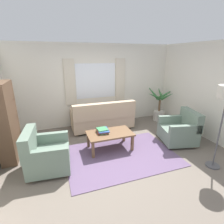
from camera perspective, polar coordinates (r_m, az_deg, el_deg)
ground_plane at (r=4.18m, az=3.06°, el=-14.16°), size 6.24×6.24×0.00m
wall_back at (r=5.76m, az=-5.43°, el=8.78°), size 5.32×0.12×2.60m
wall_right at (r=5.27m, az=31.28°, el=5.34°), size 0.12×4.40×2.60m
window_with_curtains at (r=5.65m, az=-5.26°, el=10.15°), size 1.98×0.07×1.40m
area_rug at (r=4.18m, az=3.07°, el=-14.09°), size 2.51×1.75×0.01m
couch at (r=5.41m, az=-3.05°, el=-1.99°), size 1.90×0.82×0.92m
armchair_left at (r=3.81m, az=-21.17°, el=-12.79°), size 0.89×0.91×0.88m
armchair_right at (r=4.93m, az=21.54°, el=-5.59°), size 0.99×1.00×0.88m
coffee_table at (r=4.26m, az=-0.72°, el=-7.57°), size 1.10×0.64×0.44m
book_stack_on_table at (r=4.25m, az=-3.14°, el=-6.10°), size 0.30×0.36×0.10m
potted_plant at (r=6.36m, az=15.34°, el=1.68°), size 1.13×1.16×1.23m
bookshelf at (r=4.41m, az=-31.15°, el=-2.14°), size 0.30×0.94×1.72m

